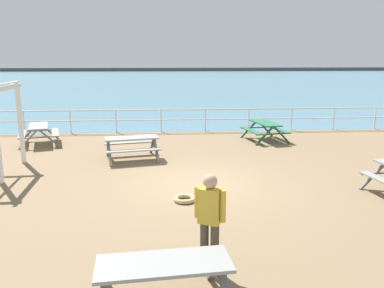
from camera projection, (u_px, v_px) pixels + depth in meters
ground_plane at (198, 187)px, 10.78m from camera, size 30.00×24.00×0.20m
sea_band at (169, 80)px, 62.10m from camera, size 142.00×90.00×0.01m
distant_shoreline at (167, 71)px, 103.94m from camera, size 142.00×6.00×1.80m
seaward_railing at (183, 116)px, 18.14m from camera, size 23.07×0.07×1.08m
picnic_table_near_right at (265, 127)px, 16.24m from camera, size 1.82×2.05×0.80m
picnic_table_mid_centre at (39, 130)px, 15.54m from camera, size 1.94×2.14×0.80m
picnic_table_far_left at (132, 143)px, 13.21m from camera, size 2.07×1.84×0.80m
picnic_table_far_right at (164, 275)px, 5.16m from camera, size 1.92×1.68×0.80m
visitor at (210, 217)px, 6.14m from camera, size 0.48×0.35×1.66m
rope_coil at (185, 199)px, 9.43m from camera, size 0.55×0.55×0.11m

